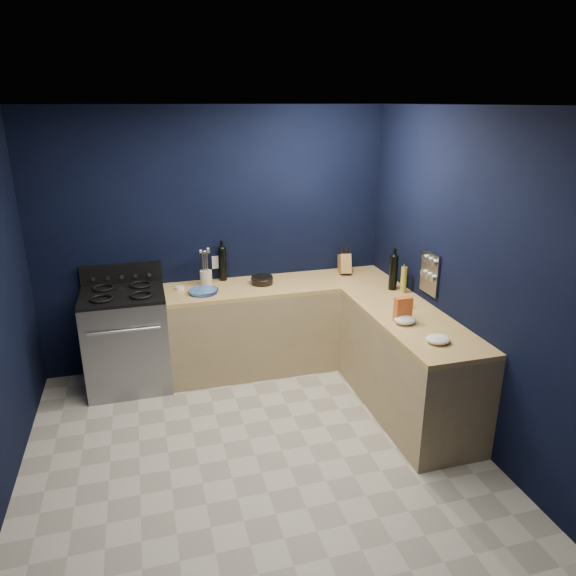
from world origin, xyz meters
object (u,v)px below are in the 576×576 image
object	(u,v)px
plate_stack	(203,291)
utensil_crock	(206,278)
knife_block	(344,264)
gas_range	(127,341)
crouton_bag	(403,309)

from	to	relation	value
plate_stack	utensil_crock	distance (m)	0.25
utensil_crock	knife_block	distance (m)	1.46
plate_stack	knife_block	world-z (taller)	knife_block
gas_range	knife_block	bearing A→B (deg)	3.80
utensil_crock	crouton_bag	distance (m)	1.99
crouton_bag	plate_stack	bearing A→B (deg)	142.07
gas_range	crouton_bag	world-z (taller)	crouton_bag
crouton_bag	utensil_crock	bearing A→B (deg)	135.54
plate_stack	crouton_bag	distance (m)	1.89
utensil_crock	plate_stack	bearing A→B (deg)	-105.25
knife_block	utensil_crock	bearing A→B (deg)	-170.65
gas_range	knife_block	world-z (taller)	knife_block
utensil_crock	knife_block	xyz separation A→B (m)	(1.46, -0.02, 0.03)
plate_stack	utensil_crock	bearing A→B (deg)	74.75
plate_stack	crouton_bag	world-z (taller)	crouton_bag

